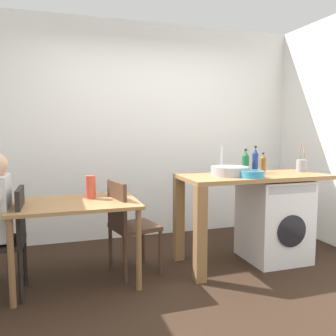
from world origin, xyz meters
name	(u,v)px	position (x,y,z in m)	size (l,w,h in m)	color
ground_plane	(186,293)	(0.00, 0.00, 0.00)	(5.46, 5.46, 0.00)	black
wall_back	(138,132)	(0.00, 1.75, 1.35)	(4.60, 0.10, 2.70)	white
dining_table	(75,212)	(-0.86, 0.51, 0.64)	(1.10, 0.76, 0.74)	#9E7042
chair_person_seat	(8,236)	(-1.41, 0.41, 0.51)	(0.40, 0.40, 0.90)	black
chair_opposite	(128,222)	(-0.39, 0.54, 0.51)	(0.48, 0.48, 0.90)	#4C3323
kitchen_counter	(234,191)	(0.69, 0.47, 0.76)	(1.50, 0.68, 0.92)	#9E7042
washing_machine	(274,219)	(1.16, 0.46, 0.43)	(0.60, 0.61, 0.86)	white
sink_basin	(230,171)	(0.64, 0.47, 0.97)	(0.38, 0.38, 0.09)	#9EA0A5
tap	(222,160)	(0.64, 0.65, 1.06)	(0.02, 0.02, 0.28)	#B2B2B7
bottle_tall_green	(245,163)	(0.85, 0.53, 1.04)	(0.07, 0.07, 0.26)	#19592D
bottle_squat_brown	(255,161)	(0.96, 0.52, 1.05)	(0.06, 0.06, 0.29)	navy
bottle_clear_small	(263,163)	(1.10, 0.59, 1.02)	(0.06, 0.06, 0.21)	brown
mixing_bowl	(252,174)	(0.77, 0.27, 0.96)	(0.24, 0.24, 0.07)	teal
utensil_crock	(302,165)	(1.53, 0.52, 0.99)	(0.11, 0.11, 0.30)	gray
vase	(91,187)	(-0.71, 0.61, 0.85)	(0.09, 0.09, 0.22)	#D84C38
scissors	(254,175)	(0.85, 0.37, 0.92)	(0.15, 0.06, 0.01)	#B2B2B7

